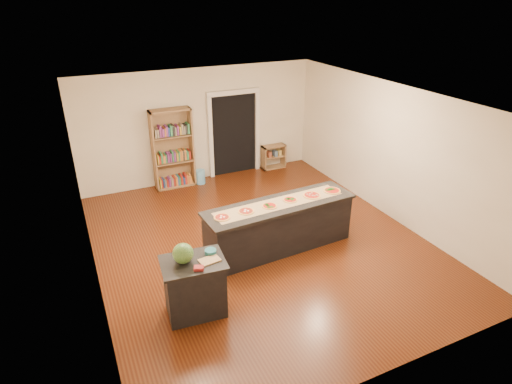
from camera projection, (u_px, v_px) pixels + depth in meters
name	position (u px, v px, depth m)	size (l,w,h in m)	color
room	(261.00, 176.00, 7.72)	(6.00, 7.00, 2.80)	#EDE2C7
doorway	(234.00, 129.00, 10.98)	(1.40, 0.09, 2.21)	black
kitchen_island	(279.00, 226.00, 7.94)	(2.88, 0.78, 0.95)	black
side_counter	(195.00, 287.00, 6.35)	(0.92, 0.67, 0.91)	black
bookshelf	(173.00, 149.00, 10.29)	(0.97, 0.35, 1.95)	#977249
low_shelf	(273.00, 157.00, 11.65)	(0.65, 0.28, 0.65)	#977249
waste_bin	(200.00, 177.00, 10.78)	(0.24, 0.24, 0.35)	#67B4E6
kraft_paper	(280.00, 203.00, 7.75)	(2.50, 0.45, 0.00)	#A27C53
watermelon	(183.00, 253.00, 6.08)	(0.30, 0.30, 0.30)	#144214
cutting_board	(210.00, 260.00, 6.17)	(0.30, 0.20, 0.02)	tan
package_red	(199.00, 268.00, 5.97)	(0.14, 0.10, 0.05)	maroon
package_teal	(211.00, 252.00, 6.33)	(0.17, 0.17, 0.07)	#195966
pizza_a	(222.00, 217.00, 7.25)	(0.26, 0.26, 0.02)	tan
pizza_b	(246.00, 211.00, 7.45)	(0.30, 0.30, 0.02)	tan
pizza_c	(269.00, 206.00, 7.62)	(0.28, 0.28, 0.02)	tan
pizza_d	(290.00, 200.00, 7.85)	(0.27, 0.27, 0.02)	tan
pizza_e	(312.00, 195.00, 8.02)	(0.32, 0.32, 0.02)	tan
pizza_f	(332.00, 191.00, 8.20)	(0.32, 0.32, 0.02)	tan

